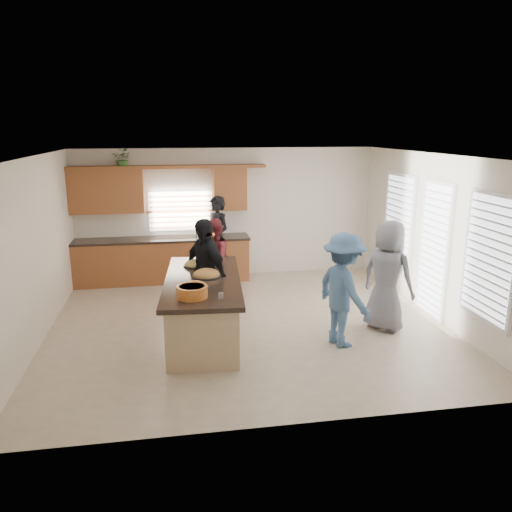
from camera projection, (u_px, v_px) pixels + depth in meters
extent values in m
plane|color=beige|center=(248.00, 324.00, 8.43)|extent=(6.50, 6.50, 0.00)
cube|color=silver|center=(227.00, 213.00, 10.95)|extent=(6.50, 0.02, 2.80)
cube|color=silver|center=(291.00, 307.00, 5.22)|extent=(6.50, 0.02, 2.80)
cube|color=silver|center=(36.00, 251.00, 7.55)|extent=(0.02, 6.00, 2.80)
cube|color=silver|center=(433.00, 236.00, 8.61)|extent=(0.02, 6.00, 2.80)
cube|color=white|center=(247.00, 155.00, 7.73)|extent=(6.50, 6.00, 0.02)
cube|color=brown|center=(163.00, 261.00, 10.66)|extent=(3.65, 0.62, 0.90)
cube|color=black|center=(162.00, 239.00, 10.54)|extent=(3.70, 0.65, 0.05)
cube|color=brown|center=(106.00, 191.00, 10.23)|extent=(1.50, 0.36, 0.90)
cube|color=brown|center=(230.00, 189.00, 10.65)|extent=(0.70, 0.36, 0.90)
cube|color=brown|center=(168.00, 167.00, 10.32)|extent=(4.05, 0.40, 0.06)
cube|color=brown|center=(181.00, 211.00, 10.73)|extent=(1.35, 0.08, 0.85)
cube|color=white|center=(399.00, 221.00, 9.84)|extent=(0.06, 1.10, 1.75)
cube|color=white|center=(433.00, 250.00, 8.57)|extent=(0.06, 0.85, 2.25)
cube|color=white|center=(489.00, 258.00, 7.07)|extent=(0.06, 1.10, 1.75)
cube|color=tan|center=(203.00, 309.00, 7.85)|extent=(1.19, 2.57, 0.88)
cube|color=black|center=(203.00, 281.00, 7.73)|extent=(1.36, 2.78, 0.07)
cube|color=black|center=(204.00, 333.00, 7.95)|extent=(1.11, 2.49, 0.08)
cylinder|color=black|center=(194.00, 288.00, 7.22)|extent=(0.43, 0.43, 0.02)
ellipsoid|color=#BB853A|center=(194.00, 287.00, 7.22)|extent=(0.39, 0.39, 0.17)
cylinder|color=black|center=(207.00, 276.00, 7.82)|extent=(0.47, 0.47, 0.02)
ellipsoid|color=#BB853A|center=(207.00, 275.00, 7.82)|extent=(0.42, 0.42, 0.19)
cylinder|color=black|center=(195.00, 265.00, 8.41)|extent=(0.39, 0.39, 0.02)
ellipsoid|color=tan|center=(195.00, 264.00, 8.41)|extent=(0.35, 0.35, 0.16)
cylinder|color=orange|center=(192.00, 292.00, 6.84)|extent=(0.43, 0.43, 0.17)
cylinder|color=#F1EDBF|center=(192.00, 287.00, 6.83)|extent=(0.35, 0.35, 0.04)
cylinder|color=white|center=(221.00, 296.00, 6.76)|extent=(0.07, 0.07, 0.10)
cylinder|color=#B690D2|center=(202.00, 264.00, 8.46)|extent=(0.25, 0.25, 0.05)
cylinder|color=silver|center=(211.00, 253.00, 8.92)|extent=(0.12, 0.12, 0.18)
imported|color=#3F6B2B|center=(123.00, 159.00, 10.13)|extent=(0.45, 0.42, 0.41)
imported|color=black|center=(217.00, 239.00, 10.64)|extent=(0.72, 0.80, 1.83)
imported|color=maroon|center=(213.00, 260.00, 9.48)|extent=(0.77, 0.89, 1.56)
imported|color=black|center=(205.00, 273.00, 8.18)|extent=(0.93, 1.14, 1.82)
imported|color=#40628C|center=(343.00, 290.00, 7.43)|extent=(0.94, 1.26, 1.74)
imported|color=slate|center=(387.00, 276.00, 8.02)|extent=(0.99, 1.05, 1.81)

